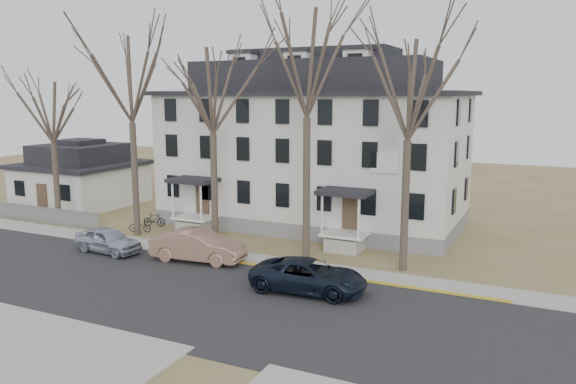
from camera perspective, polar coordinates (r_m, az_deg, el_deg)
The scene contains 17 objects.
ground at distance 24.15m, azimuth -9.96°, elevation -12.24°, with size 120.00×120.00×0.00m, color olive.
main_road at distance 25.69m, azimuth -7.34°, elevation -10.79°, with size 120.00×10.00×0.04m, color #27272A.
far_sidewalk at distance 30.62m, azimuth -1.24°, elevation -7.27°, with size 120.00×2.00×0.08m, color #A09F97.
yellow_curb at distance 28.02m, azimuth 7.22°, elevation -9.00°, with size 14.00×0.25×0.06m, color gold.
boarding_house at distance 39.31m, azimuth 2.63°, elevation 4.55°, with size 20.80×12.36×12.05m.
small_house at distance 49.45m, azimuth -20.26°, elevation 1.40°, with size 8.70×8.70×5.00m.
fence at distance 44.83m, azimuth -25.09°, elevation -2.68°, with size 14.00×0.06×1.20m, color gray.
tree_far_left at distance 36.94m, azimuth -15.76°, elevation 11.56°, with size 8.40×8.40×13.72m.
tree_mid_left at distance 33.31m, azimuth -7.74°, elevation 10.78°, with size 7.80×7.80×12.74m.
tree_center at distance 30.53m, azimuth 1.97°, elevation 13.74°, with size 9.00×9.00×14.70m.
tree_mid_right at distance 28.73m, azimuth 12.25°, elevation 10.80°, with size 7.80×7.80×12.74m.
tree_bungalow at distance 41.84m, azimuth -22.94°, elevation 7.87°, with size 6.60×6.60×10.78m.
car_silver at distance 34.01m, azimuth -17.81°, elevation -4.74°, with size 1.70×4.23×1.44m, color #A3ABBC.
car_tan at distance 31.12m, azimuth -9.13°, elevation -5.47°, with size 1.81×5.20×1.71m, color #986E5A.
car_navy at distance 26.15m, azimuth 2.13°, elevation -8.59°, with size 2.48×5.37×1.49m, color black.
bicycle_left at distance 38.43m, azimuth -14.82°, elevation -3.41°, with size 0.54×1.55×0.81m, color black.
bicycle_right at distance 39.77m, azimuth -13.44°, elevation -2.81°, with size 0.44×1.57×0.95m, color black.
Camera 1 is at (13.11, -18.15, 9.04)m, focal length 35.00 mm.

